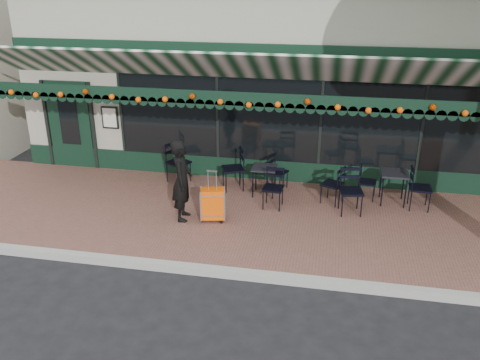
% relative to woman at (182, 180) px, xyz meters
% --- Properties ---
extents(ground, '(80.00, 80.00, 0.00)m').
position_rel_woman_xyz_m(ground, '(1.19, -1.62, -0.98)').
color(ground, black).
rests_on(ground, ground).
extents(sidewalk, '(18.00, 4.00, 0.15)m').
position_rel_woman_xyz_m(sidewalk, '(1.19, 0.38, -0.91)').
color(sidewalk, brown).
rests_on(sidewalk, ground).
extents(curb, '(18.00, 0.16, 0.15)m').
position_rel_woman_xyz_m(curb, '(1.19, -1.70, -0.91)').
color(curb, '#9E9E99').
rests_on(curb, ground).
extents(restaurant_building, '(12.00, 9.60, 4.50)m').
position_rel_woman_xyz_m(restaurant_building, '(1.19, 6.21, 1.29)').
color(restaurant_building, gray).
rests_on(restaurant_building, ground).
extents(woman, '(0.47, 0.65, 1.67)m').
position_rel_woman_xyz_m(woman, '(0.00, 0.00, 0.00)').
color(woman, black).
rests_on(woman, sidewalk).
extents(suitcase, '(0.51, 0.35, 1.08)m').
position_rel_woman_xyz_m(suitcase, '(0.62, 0.01, -0.47)').
color(suitcase, '#F05507').
rests_on(suitcase, sidewalk).
extents(cafe_table_a, '(0.57, 0.57, 0.70)m').
position_rel_woman_xyz_m(cafe_table_a, '(4.23, 1.57, -0.20)').
color(cafe_table_a, black).
rests_on(cafe_table_a, sidewalk).
extents(cafe_table_b, '(0.53, 0.53, 0.66)m').
position_rel_woman_xyz_m(cafe_table_b, '(1.44, 1.49, -0.24)').
color(cafe_table_b, black).
rests_on(cafe_table_b, sidewalk).
extents(chair_a_left, '(0.56, 0.56, 0.85)m').
position_rel_woman_xyz_m(chair_a_left, '(2.95, 1.32, -0.41)').
color(chair_a_left, black).
rests_on(chair_a_left, sidewalk).
extents(chair_a_right, '(0.43, 0.43, 0.77)m').
position_rel_woman_xyz_m(chair_a_right, '(3.70, 1.68, -0.45)').
color(chair_a_right, black).
rests_on(chair_a_right, sidewalk).
extents(chair_a_front, '(0.55, 0.55, 0.96)m').
position_rel_woman_xyz_m(chair_a_front, '(3.33, 0.88, -0.35)').
color(chair_a_front, black).
rests_on(chair_a_front, sidewalk).
extents(chair_a_extra, '(0.46, 0.46, 0.91)m').
position_rel_woman_xyz_m(chair_a_extra, '(4.76, 1.38, -0.38)').
color(chair_a_extra, black).
rests_on(chair_a_extra, sidewalk).
extents(chair_b_left, '(0.63, 0.63, 0.97)m').
position_rel_woman_xyz_m(chair_b_left, '(0.69, 1.66, -0.35)').
color(chair_b_left, black).
rests_on(chair_b_left, sidewalk).
extents(chair_b_right, '(0.53, 0.53, 0.81)m').
position_rel_woman_xyz_m(chair_b_right, '(1.69, 1.87, -0.43)').
color(chair_b_right, black).
rests_on(chair_b_right, sidewalk).
extents(chair_b_front, '(0.46, 0.46, 0.86)m').
position_rel_woman_xyz_m(chair_b_front, '(1.72, 0.85, -0.40)').
color(chair_b_front, black).
rests_on(chair_b_front, sidewalk).
extents(chair_solo, '(0.65, 0.65, 0.95)m').
position_rel_woman_xyz_m(chair_solo, '(-0.66, 1.84, -0.36)').
color(chair_solo, black).
rests_on(chair_solo, sidewalk).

